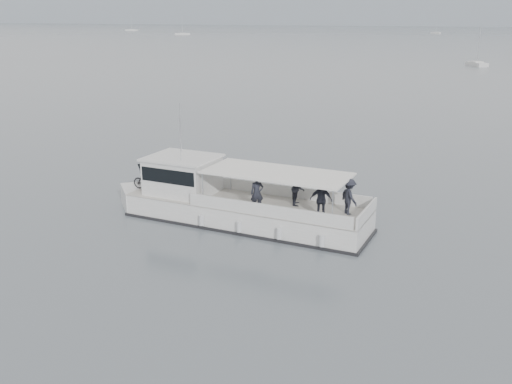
% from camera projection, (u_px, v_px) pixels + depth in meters
% --- Properties ---
extents(ground, '(1400.00, 1400.00, 0.00)m').
position_uv_depth(ground, '(164.00, 227.00, 26.14)').
color(ground, '#565F65').
rests_on(ground, ground).
extents(tour_boat, '(13.07, 3.45, 5.47)m').
position_uv_depth(tour_boat, '(225.00, 202.00, 26.86)').
color(tour_boat, white).
rests_on(tour_boat, ground).
extents(moored_fleet, '(442.10, 320.66, 9.46)m').
position_uv_depth(moored_fleet, '(432.00, 40.00, 221.80)').
color(moored_fleet, white).
rests_on(moored_fleet, ground).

